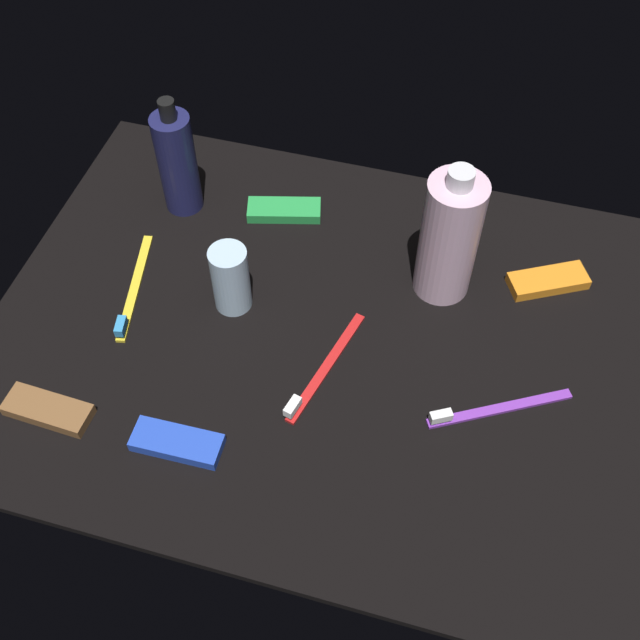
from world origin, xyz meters
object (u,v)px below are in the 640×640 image
object	(u,v)px
deodorant_stick	(231,279)
toothbrush_purple	(491,409)
snack_bar_brown	(48,410)
lotion_bottle	(177,162)
toothbrush_red	(322,372)
bodywash_bottle	(449,237)
snack_bar_orange	(548,281)
snack_bar_blue	(177,443)
snack_bar_green	(284,210)
toothbrush_yellow	(133,291)

from	to	relation	value
deodorant_stick	toothbrush_purple	world-z (taller)	deodorant_stick
toothbrush_purple	snack_bar_brown	xyz separation A→B (cm)	(50.32, 14.20, 0.14)
lotion_bottle	toothbrush_red	size ratio (longest dim) A/B	1.02
bodywash_bottle	deodorant_stick	xyz separation A→B (cm)	(25.56, 10.30, -4.33)
snack_bar_brown	snack_bar_orange	distance (cm)	65.43
bodywash_bottle	snack_bar_orange	size ratio (longest dim) A/B	1.93
deodorant_stick	snack_bar_blue	bearing A→B (deg)	92.02
lotion_bottle	snack_bar_blue	bearing A→B (deg)	110.29
deodorant_stick	toothbrush_purple	bearing A→B (deg)	167.96
lotion_bottle	snack_bar_orange	world-z (taller)	lotion_bottle
toothbrush_purple	snack_bar_brown	size ratio (longest dim) A/B	1.57
toothbrush_purple	toothbrush_red	size ratio (longest dim) A/B	0.92
bodywash_bottle	snack_bar_green	distance (cm)	26.35
snack_bar_brown	deodorant_stick	bearing A→B (deg)	-123.01
lotion_bottle	bodywash_bottle	size ratio (longest dim) A/B	0.90
deodorant_stick	snack_bar_blue	world-z (taller)	deodorant_stick
bodywash_bottle	deodorant_stick	size ratio (longest dim) A/B	2.07
bodywash_bottle	deodorant_stick	world-z (taller)	bodywash_bottle
snack_bar_brown	snack_bar_blue	xyz separation A→B (cm)	(-16.26, -0.04, 0.00)
toothbrush_purple	deodorant_stick	bearing A→B (deg)	-12.04
deodorant_stick	snack_bar_brown	distance (cm)	26.92
snack_bar_brown	snack_bar_orange	xyz separation A→B (cm)	(-54.81, -35.73, 0.00)
snack_bar_brown	toothbrush_yellow	bearing A→B (deg)	-93.95
snack_bar_green	snack_bar_blue	size ratio (longest dim) A/B	1.00
snack_bar_green	deodorant_stick	bearing A→B (deg)	70.14
toothbrush_red	deodorant_stick	bearing A→B (deg)	-28.53
toothbrush_purple	toothbrush_yellow	size ratio (longest dim) A/B	0.91
snack_bar_orange	snack_bar_green	bearing A→B (deg)	-32.82
snack_bar_orange	snack_bar_brown	bearing A→B (deg)	5.09
toothbrush_yellow	snack_bar_brown	distance (cm)	19.50
deodorant_stick	snack_bar_orange	size ratio (longest dim) A/B	0.93
bodywash_bottle	snack_bar_brown	distance (cm)	52.69
snack_bar_green	toothbrush_red	bearing A→B (deg)	102.11
toothbrush_yellow	snack_bar_blue	distance (cm)	23.89
snack_bar_brown	toothbrush_red	bearing A→B (deg)	-152.22
snack_bar_green	snack_bar_blue	distance (cm)	38.88
snack_bar_green	bodywash_bottle	bearing A→B (deg)	149.17
snack_bar_brown	snack_bar_blue	bearing A→B (deg)	-177.22
bodywash_bottle	toothbrush_yellow	distance (cm)	41.70
lotion_bottle	snack_bar_blue	xyz separation A→B (cm)	(-13.67, 36.97, -7.18)
toothbrush_yellow	snack_bar_brown	xyz separation A→B (cm)	(2.24, 19.37, 0.14)
bodywash_bottle	toothbrush_purple	distance (cm)	21.75
bodywash_bottle	toothbrush_red	world-z (taller)	bodywash_bottle
bodywash_bottle	toothbrush_purple	size ratio (longest dim) A/B	1.23
toothbrush_purple	lotion_bottle	bearing A→B (deg)	-25.55
bodywash_bottle	snack_bar_blue	world-z (taller)	bodywash_bottle
lotion_bottle	snack_bar_brown	size ratio (longest dim) A/B	1.74
deodorant_stick	toothbrush_yellow	xyz separation A→B (cm)	(13.27, 2.25, -4.25)
bodywash_bottle	toothbrush_red	bearing A→B (deg)	57.64
lotion_bottle	deodorant_stick	bearing A→B (deg)	129.99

